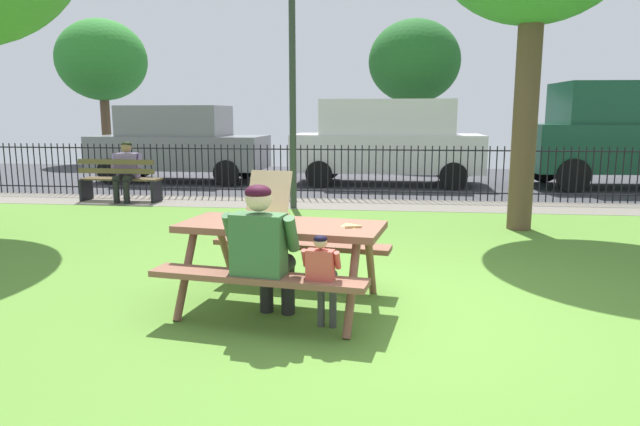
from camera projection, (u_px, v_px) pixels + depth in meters
ground at (384, 271)px, 6.35m from camera, size 28.00×10.68×0.02m
cobblestone_walkway at (385, 205)px, 10.88m from camera, size 28.00×1.40×0.01m
street_asphalt at (386, 180)px, 14.99m from camera, size 28.00×7.01×0.01m
picnic_table_foreground at (281, 242)px, 5.05m from camera, size 2.00×1.73×0.79m
pizza_box_open at (264, 211)px, 5.17m from camera, size 0.48×0.56×0.44m
pizza_slice_on_table at (351, 225)px, 4.89m from camera, size 0.20×0.24×0.02m
adult_at_table at (263, 249)px, 4.56m from camera, size 0.63×0.63×1.19m
child_at_table at (322, 273)px, 4.43m from camera, size 0.32×0.32×0.82m
iron_fence_streetside at (386, 172)px, 11.47m from camera, size 19.40×0.03×1.10m
park_bench_left at (120, 181)px, 11.29m from camera, size 1.61×0.52×0.85m
person_on_park_bench at (126, 169)px, 11.25m from camera, size 0.63×0.61×1.19m
lamp_post_walkway at (292, 74)px, 10.10m from camera, size 0.28×0.28×3.98m
parked_car_far_left at (179, 142)px, 14.55m from camera, size 4.44×1.99×1.94m
parked_car_left at (387, 140)px, 13.92m from camera, size 4.64×2.02×2.08m
parked_car_center at (630, 132)px, 13.23m from camera, size 4.81×2.30×2.46m
far_tree_left at (102, 61)px, 19.82m from camera, size 3.11×3.11×5.01m
far_tree_midleft at (414, 63)px, 18.59m from camera, size 3.01×3.01×4.80m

